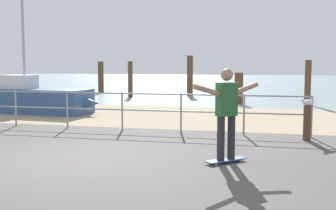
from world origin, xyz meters
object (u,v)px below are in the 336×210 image
skateboard (226,160)px  bollard_short (307,123)px  sailboat (36,99)px  skateboarder (227,108)px  seagull (307,102)px

skateboard → bollard_short: bollard_short is taller
sailboat → skateboard: sailboat is taller
skateboarder → seagull: skateboarder is taller
skateboard → skateboarder: skateboarder is taller
sailboat → seagull: 9.80m
sailboat → bollard_short: size_ratio=5.92×
seagull → bollard_short: bearing=47.9°
sailboat → skateboarder: bearing=-39.2°
bollard_short → skateboarder: bearing=-121.4°
skateboard → bollard_short: size_ratio=0.84×
sailboat → skateboard: bearing=-39.2°
seagull → sailboat: bearing=159.3°
sailboat → bollard_short: 9.80m
skateboard → skateboarder: (-0.00, -0.00, 0.95)m
sailboat → seagull: size_ratio=12.72×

